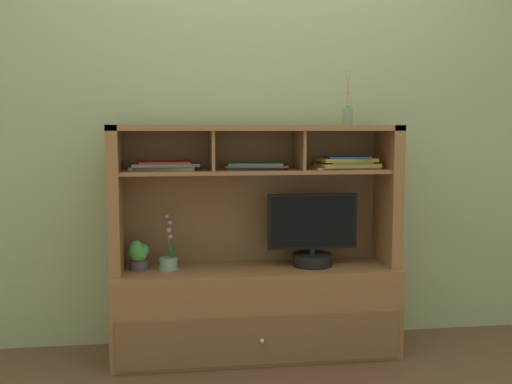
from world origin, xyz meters
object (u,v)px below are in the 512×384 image
at_px(potted_orchid, 169,260).
at_px(magazine_stack_centre, 164,166).
at_px(diffuser_bottle, 348,116).
at_px(magazine_stack_left, 347,163).
at_px(tv_monitor, 312,236).
at_px(magazine_stack_right, 255,166).
at_px(media_console, 256,284).
at_px(potted_fern, 139,255).

relative_size(potted_orchid, magazine_stack_centre, 0.82).
bearing_deg(diffuser_bottle, magazine_stack_left, 81.13).
relative_size(potted_orchid, magazine_stack_left, 0.83).
xyz_separation_m(tv_monitor, magazine_stack_right, (-0.31, 0.05, 0.39)).
relative_size(tv_monitor, potted_orchid, 1.64).
xyz_separation_m(tv_monitor, diffuser_bottle, (0.19, 0.01, 0.66)).
bearing_deg(magazine_stack_right, magazine_stack_left, -4.09).
distance_m(media_console, diffuser_bottle, 1.05).
bearing_deg(magazine_stack_centre, magazine_stack_right, 0.66).
distance_m(tv_monitor, potted_orchid, 0.79).
distance_m(tv_monitor, potted_fern, 0.94).
bearing_deg(magazine_stack_left, tv_monitor, -174.89).
bearing_deg(media_console, diffuser_bottle, -1.74).
relative_size(tv_monitor, magazine_stack_right, 1.37).
bearing_deg(media_console, magazine_stack_left, -1.01).
bearing_deg(tv_monitor, potted_orchid, 178.52).
relative_size(magazine_stack_left, diffuser_bottle, 1.21).
relative_size(media_console, potted_fern, 9.46).
height_order(potted_fern, magazine_stack_centre, magazine_stack_centre).
xyz_separation_m(media_console, magazine_stack_centre, (-0.49, 0.02, 0.66)).
height_order(media_console, magazine_stack_centre, media_console).
relative_size(potted_fern, diffuser_bottle, 0.54).
relative_size(magazine_stack_left, magazine_stack_right, 1.00).
relative_size(media_console, magazine_stack_right, 4.26).
relative_size(media_console, potted_orchid, 5.12).
bearing_deg(diffuser_bottle, magazine_stack_right, 175.18).
xyz_separation_m(potted_fern, magazine_stack_right, (0.63, 0.02, 0.47)).
height_order(magazine_stack_right, diffuser_bottle, diffuser_bottle).
height_order(tv_monitor, magazine_stack_centre, magazine_stack_centre).
height_order(potted_orchid, potted_fern, potted_orchid).
bearing_deg(magazine_stack_centre, potted_fern, -175.98).
bearing_deg(potted_orchid, magazine_stack_centre, 123.08).
distance_m(media_console, potted_fern, 0.66).
bearing_deg(diffuser_bottle, potted_orchid, 179.44).
height_order(potted_orchid, magazine_stack_right, magazine_stack_right).
height_order(magazine_stack_left, diffuser_bottle, diffuser_bottle).
distance_m(media_console, potted_orchid, 0.50).
relative_size(potted_orchid, magazine_stack_right, 0.83).
bearing_deg(diffuser_bottle, potted_fern, 178.66).
height_order(media_console, potted_orchid, media_console).
distance_m(magazine_stack_right, diffuser_bottle, 0.57).
xyz_separation_m(potted_orchid, diffuser_bottle, (0.97, -0.01, 0.77)).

